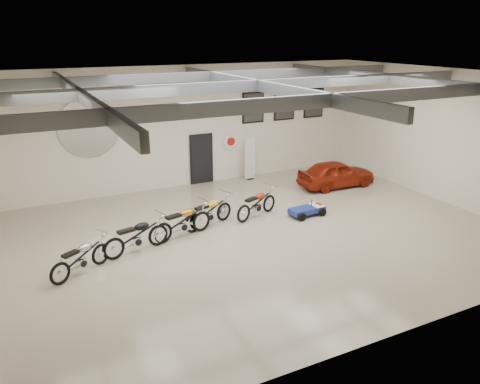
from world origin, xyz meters
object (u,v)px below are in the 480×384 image
motorcycle_black (136,235)px  go_kart (310,207)px  motorcycle_yellow (209,212)px  banner_stand (250,159)px  motorcycle_gold (182,221)px  vintage_car (336,174)px  motorcycle_red (257,203)px  motorcycle_silver (80,257)px

motorcycle_black → go_kart: bearing=-12.4°
go_kart → motorcycle_yellow: bearing=165.7°
banner_stand → motorcycle_black: size_ratio=0.89×
motorcycle_black → motorcycle_gold: motorcycle_gold is taller
motorcycle_yellow → vintage_car: 6.69m
vintage_car → motorcycle_black: bearing=107.1°
motorcycle_yellow → go_kart: motorcycle_yellow is taller
motorcycle_yellow → motorcycle_red: 1.84m
go_kart → motorcycle_black: bearing=178.0°
motorcycle_silver → motorcycle_black: 1.80m
motorcycle_black → go_kart: (6.33, 0.22, -0.25)m
motorcycle_silver → vintage_car: vintage_car is taller
motorcycle_black → go_kart: motorcycle_black is taller
motorcycle_silver → motorcycle_gold: (3.27, 1.07, 0.05)m
motorcycle_red → motorcycle_yellow: bearing=159.7°
motorcycle_silver → motorcycle_gold: bearing=-12.3°
motorcycle_black → go_kart: 6.34m
motorcycle_silver → motorcycle_black: motorcycle_black is taller
banner_stand → motorcycle_gold: size_ratio=0.88×
motorcycle_silver → banner_stand: bearing=4.5°
motorcycle_silver → motorcycle_gold: 3.44m
banner_stand → vintage_car: bearing=-43.9°
motorcycle_red → vintage_car: bearing=-2.8°
motorcycle_silver → motorcycle_black: size_ratio=0.92×
banner_stand → motorcycle_gold: (-4.81, -4.60, -0.38)m
motorcycle_black → motorcycle_red: 4.62m
motorcycle_silver → motorcycle_red: (6.21, 1.55, 0.01)m
banner_stand → go_kart: banner_stand is taller
motorcycle_gold → motorcycle_yellow: bearing=7.7°
banner_stand → motorcycle_black: (-6.40, -5.03, -0.39)m
motorcycle_black → go_kart: size_ratio=1.29×
motorcycle_gold → motorcycle_red: (2.93, 0.47, -0.04)m
motorcycle_gold → go_kart: (4.74, -0.22, -0.26)m
motorcycle_silver → motorcycle_gold: size_ratio=0.91×
motorcycle_silver → go_kart: 8.06m
motorcycle_silver → motorcycle_red: bearing=-16.5°
motorcycle_yellow → go_kart: 3.71m
motorcycle_black → motorcycle_red: bearing=-3.0°
vintage_car → motorcycle_silver: bearing=108.0°
motorcycle_gold → motorcycle_red: bearing=-5.1°
banner_stand → motorcycle_gold: 6.66m
motorcycle_black → vintage_car: (9.18, 2.47, 0.03)m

